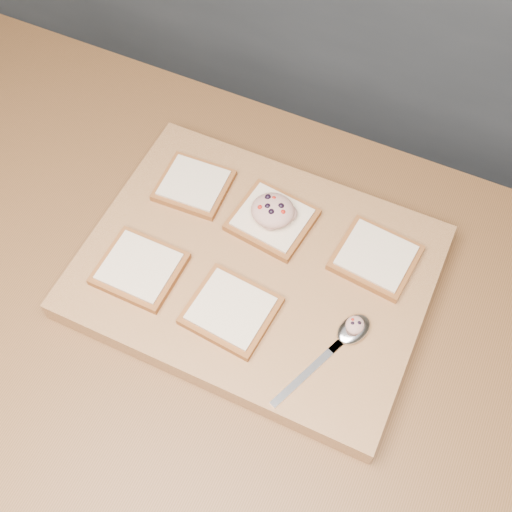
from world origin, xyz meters
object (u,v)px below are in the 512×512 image
(cutting_board, at_px, (256,271))
(bread_far_center, at_px, (272,219))
(tuna_salad_dollop, at_px, (273,210))
(spoon, at_px, (347,335))

(cutting_board, relative_size, bread_far_center, 3.98)
(bread_far_center, height_order, tuna_salad_dollop, tuna_salad_dollop)
(bread_far_center, bearing_deg, cutting_board, -83.42)
(tuna_salad_dollop, bearing_deg, spoon, -37.39)
(cutting_board, xyz_separation_m, spoon, (0.17, -0.05, 0.03))
(cutting_board, height_order, tuna_salad_dollop, tuna_salad_dollop)
(spoon, bearing_deg, bread_far_center, 142.71)
(bread_far_center, distance_m, tuna_salad_dollop, 0.02)
(cutting_board, bearing_deg, spoon, -17.62)
(cutting_board, relative_size, spoon, 2.80)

